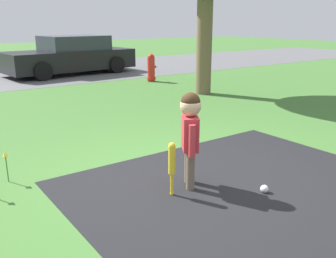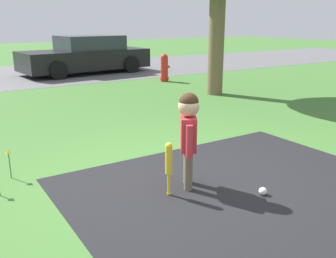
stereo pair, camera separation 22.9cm
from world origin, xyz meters
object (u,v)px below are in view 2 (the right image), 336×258
sports_ball (263,191)px  parked_car (86,56)px  baseball_bat (169,162)px  fire_hydrant (164,68)px  child (188,127)px

sports_ball → parked_car: size_ratio=0.02×
baseball_bat → fire_hydrant: bearing=58.3°
sports_ball → baseball_bat: bearing=147.6°
baseball_bat → fire_hydrant: 7.67m
baseball_bat → sports_ball: (0.83, -0.53, -0.33)m
child → fire_hydrant: child is taller
baseball_bat → parked_car: 9.94m
child → parked_car: 9.79m
fire_hydrant → parked_car: size_ratio=0.18×
parked_car → fire_hydrant: bearing=107.8°
child → sports_ball: child is taller
fire_hydrant → baseball_bat: bearing=-121.7°
child → parked_car: (2.45, 9.48, -0.08)m
baseball_bat → fire_hydrant: size_ratio=0.71×
child → parked_car: size_ratio=0.24×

